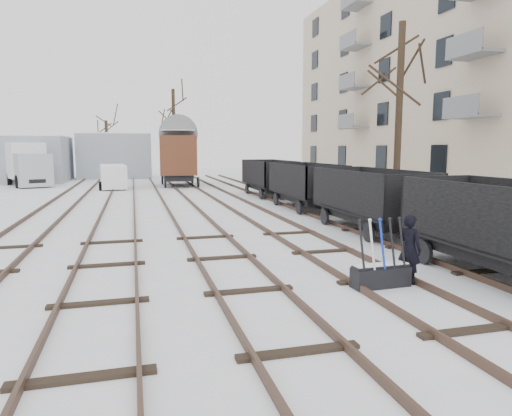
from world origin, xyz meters
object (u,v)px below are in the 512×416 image
(worker, at_px, (409,249))
(lorry, at_px, (25,164))
(box_van_wagon, at_px, (179,154))
(panel_van, at_px, (113,176))
(freight_wagon_a, at_px, (510,243))
(ground_frame, at_px, (381,274))

(worker, distance_m, lorry, 34.90)
(box_van_wagon, bearing_deg, panel_van, -156.73)
(freight_wagon_a, bearing_deg, box_van_wagon, 99.30)
(lorry, bearing_deg, freight_wagon_a, -85.53)
(freight_wagon_a, xyz_separation_m, panel_van, (-9.73, 27.10, 0.07))
(ground_frame, height_order, panel_van, panel_van)
(lorry, height_order, panel_van, lorry)
(freight_wagon_a, bearing_deg, worker, 171.19)
(freight_wagon_a, distance_m, panel_van, 28.79)
(worker, height_order, panel_van, panel_van)
(freight_wagon_a, bearing_deg, panel_van, 109.75)
(ground_frame, height_order, box_van_wagon, box_van_wagon)
(box_van_wagon, distance_m, panel_van, 5.51)
(worker, relative_size, panel_van, 0.37)
(freight_wagon_a, height_order, box_van_wagon, box_van_wagon)
(ground_frame, xyz_separation_m, lorry, (-13.56, 31.92, 1.48))
(ground_frame, relative_size, box_van_wagon, 0.25)
(ground_frame, bearing_deg, freight_wagon_a, -7.57)
(box_van_wagon, bearing_deg, worker, -79.23)
(freight_wagon_a, bearing_deg, lorry, 117.41)
(box_van_wagon, bearing_deg, lorry, 169.69)
(ground_frame, relative_size, lorry, 0.19)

